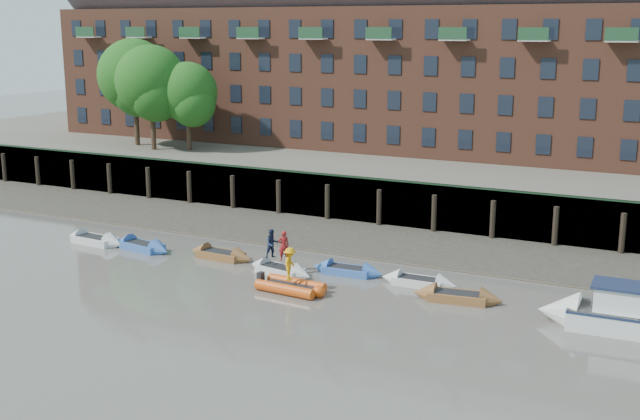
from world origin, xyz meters
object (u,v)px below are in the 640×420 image
Objects in this scene: rowboat_4 at (347,270)px; rowboat_1 at (142,246)px; rowboat_3 at (280,270)px; person_rower_a at (284,246)px; person_rower_b at (272,244)px; rowboat_0 at (95,240)px; rowboat_2 at (221,255)px; rowboat_6 at (458,297)px; person_rib_crew at (290,264)px; rowboat_5 at (419,282)px; rib_tender at (293,287)px; motor_launch at (604,314)px.

rowboat_1 is at bearing -178.49° from rowboat_4.
rowboat_1 is 10.17m from rowboat_3.
person_rower_b is at bearing -47.05° from person_rower_a.
rowboat_0 is 2.76× the size of person_rower_a.
rowboat_2 is 0.95× the size of rowboat_6.
rowboat_6 is (6.90, -1.63, 0.02)m from rowboat_4.
rowboat_6 is 2.67× the size of person_rib_crew.
rowboat_2 is at bearing 168.05° from rowboat_6.
rowboat_6 is at bearing -86.68° from person_rib_crew.
rowboat_5 is at bearing 152.55° from person_rower_a.
rowboat_1 reaches higher than rowboat_5.
rowboat_5 is (12.40, 0.43, -0.01)m from rowboat_2.
rowboat_6 is (20.49, -0.50, 0.01)m from rowboat_1.
rowboat_5 is at bearing -4.92° from rowboat_4.
rowboat_5 is 0.90× the size of rowboat_6.
rowboat_3 is 2.63× the size of person_rower_b.
rib_tender is at bearing -38.13° from rowboat_3.
rowboat_3 is 2.51× the size of person_rib_crew.
rowboat_0 reaches higher than rowboat_6.
person_rower_a is at bearing 6.94° from rowboat_1.
rowboat_4 is 4.49m from person_rib_crew.
rowboat_0 is 1.02× the size of rowboat_1.
person_rib_crew reaches higher than rowboat_6.
rowboat_4 is 7.09m from rowboat_6.
person_rower_a reaches higher than rowboat_3.
person_rower_b is (-8.26, -1.42, 1.46)m from rowboat_5.
rowboat_1 is 13.63m from rowboat_4.
rib_tender is (-8.18, -2.45, 0.05)m from rowboat_6.
person_rower_a is at bearing 2.49° from rowboat_0.
rowboat_4 is at bearing 7.18° from rowboat_2.
person_rib_crew reaches higher than rowboat_1.
person_rower_b is (13.25, -0.20, 1.44)m from rowboat_0.
rowboat_0 is at bearing -3.81° from motor_launch.
rowboat_6 is 10.98m from person_rower_b.
person_rower_b reaches higher than motor_launch.
rowboat_6 reaches higher than rowboat_2.
motor_launch reaches higher than rowboat_3.
rowboat_6 is at bearing 10.46° from rowboat_3.
rowboat_5 is 3.02m from rowboat_6.
rowboat_0 is 1.07× the size of rowboat_3.
rowboat_4 is at bearing 36.12° from rowboat_3.
rowboat_4 is at bearing 8.22° from rowboat_0.
rowboat_2 is at bearing 113.72° from person_rower_b.
rowboat_2 reaches higher than rowboat_3.
rowboat_0 is at bearing 126.22° from person_rower_b.
rowboat_0 is 2.81× the size of person_rower_b.
rowboat_2 is 4.49m from person_rower_b.
rowboat_4 is (13.58, 1.13, -0.01)m from rowboat_1.
rowboat_1 is 1.08× the size of rowboat_4.
rowboat_3 is 1.04× the size of rowboat_5.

